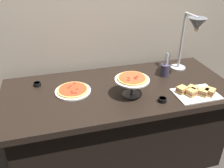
{
  "coord_description": "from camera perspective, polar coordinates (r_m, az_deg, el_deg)",
  "views": [
    {
      "loc": [
        -0.5,
        -1.63,
        1.76
      ],
      "look_at": [
        -0.06,
        0.0,
        0.81
      ],
      "focal_mm": 38.21,
      "sensor_mm": 36.0,
      "label": 1
    }
  ],
  "objects": [
    {
      "name": "ground_plane",
      "position": [
        2.45,
        1.45,
        -16.6
      ],
      "size": [
        8.0,
        8.0,
        0.0
      ],
      "primitive_type": "plane",
      "color": "#38332D"
    },
    {
      "name": "pizza_plate_center",
      "position": [
        1.83,
        4.83,
        0.81
      ],
      "size": [
        0.27,
        0.27,
        0.16
      ],
      "color": "#595B60",
      "rests_on": "buffet_table"
    },
    {
      "name": "sauce_cup_near",
      "position": [
        2.1,
        -17.47,
        -0.01
      ],
      "size": [
        0.06,
        0.06,
        0.03
      ],
      "color": "black",
      "rests_on": "buffet_table"
    },
    {
      "name": "pizza_plate_front",
      "position": [
        1.94,
        -9.34,
        -1.49
      ],
      "size": [
        0.29,
        0.29,
        0.03
      ],
      "color": "white",
      "rests_on": "buffet_table"
    },
    {
      "name": "sandwich_platter",
      "position": [
        1.99,
        19.49,
        -1.88
      ],
      "size": [
        0.34,
        0.24,
        0.06
      ],
      "color": "white",
      "rests_on": "buffet_table"
    },
    {
      "name": "utensil_holder",
      "position": [
        2.2,
        12.56,
        3.38
      ],
      "size": [
        0.08,
        0.08,
        0.22
      ],
      "color": "#383347",
      "rests_on": "buffet_table"
    },
    {
      "name": "heat_lamp",
      "position": [
        2.15,
        18.87,
        12.15
      ],
      "size": [
        0.15,
        0.33,
        0.54
      ],
      "color": "#B7BABF",
      "rests_on": "buffet_table"
    },
    {
      "name": "buffet_table",
      "position": [
        2.19,
        1.58,
        -9.54
      ],
      "size": [
        1.9,
        0.84,
        0.76
      ],
      "color": "black",
      "rests_on": "ground_plane"
    },
    {
      "name": "sauce_cup_far",
      "position": [
        1.83,
        11.99,
        -3.68
      ],
      "size": [
        0.06,
        0.06,
        0.03
      ],
      "color": "black",
      "rests_on": "buffet_table"
    },
    {
      "name": "back_wall",
      "position": [
        2.25,
        -1.89,
        15.01
      ],
      "size": [
        4.4,
        0.04,
        2.4
      ],
      "primitive_type": "cube",
      "color": "tan",
      "rests_on": "ground_plane"
    }
  ]
}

